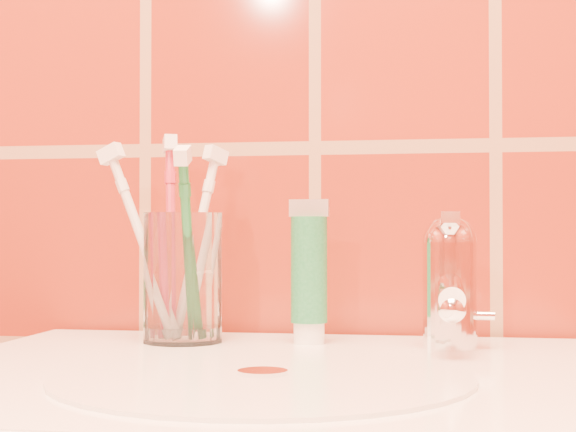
# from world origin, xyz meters

# --- Properties ---
(glass_tumbler) EXTENTS (0.10, 0.10, 0.12)m
(glass_tumbler) POSITION_xyz_m (-0.11, 1.10, 0.91)
(glass_tumbler) COLOR white
(glass_tumbler) RESTS_ON pedestal_sink
(toothpaste_tube) EXTENTS (0.04, 0.03, 0.13)m
(toothpaste_tube) POSITION_xyz_m (0.01, 1.11, 0.91)
(toothpaste_tube) COLOR white
(toothpaste_tube) RESTS_ON pedestal_sink
(faucet) EXTENTS (0.05, 0.11, 0.12)m
(faucet) POSITION_xyz_m (0.14, 1.09, 0.91)
(faucet) COLOR white
(faucet) RESTS_ON pedestal_sink
(toothbrush_0) EXTENTS (0.13, 0.12, 0.19)m
(toothbrush_0) POSITION_xyz_m (-0.15, 1.10, 0.94)
(toothbrush_0) COLOR silver
(toothbrush_0) RESTS_ON glass_tumbler
(toothbrush_1) EXTENTS (0.06, 0.09, 0.21)m
(toothbrush_1) POSITION_xyz_m (-0.13, 1.11, 0.95)
(toothbrush_1) COLOR #B6273E
(toothbrush_1) RESTS_ON glass_tumbler
(toothbrush_2) EXTENTS (0.11, 0.13, 0.21)m
(toothbrush_2) POSITION_xyz_m (-0.11, 1.13, 0.94)
(toothbrush_2) COLOR white
(toothbrush_2) RESTS_ON glass_tumbler
(toothbrush_3) EXTENTS (0.04, 0.13, 0.20)m
(toothbrush_3) POSITION_xyz_m (-0.10, 1.08, 0.94)
(toothbrush_3) COLOR #1F7438
(toothbrush_3) RESTS_ON glass_tumbler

